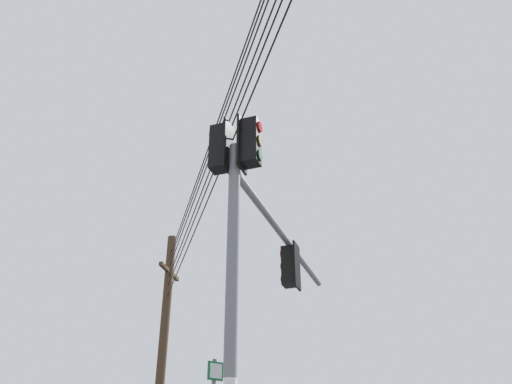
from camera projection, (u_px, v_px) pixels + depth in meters
signal_mast_assembly at (255, 244)px, 9.43m from camera, size 5.42×4.38×6.98m
utility_pole_wooden at (162, 361)px, 16.57m from camera, size 1.27×1.29×8.81m
overhead_wire_span at (250, 61)px, 8.97m from camera, size 6.32×20.59×1.85m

